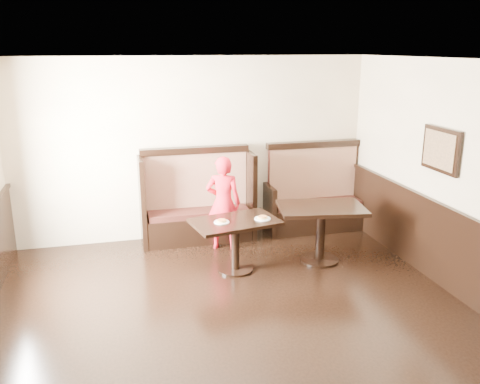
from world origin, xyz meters
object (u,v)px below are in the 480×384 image
object	(u,v)px
booth_main	(197,207)
child	(223,203)
booth_neighbor	(314,201)
table_main	(235,232)
table_neighbor	(321,220)

from	to	relation	value
booth_main	child	world-z (taller)	booth_main
booth_neighbor	table_main	size ratio (longest dim) A/B	1.34
booth_neighbor	child	bearing A→B (deg)	-164.11
booth_main	booth_neighbor	size ratio (longest dim) A/B	1.06
table_main	table_neighbor	size ratio (longest dim) A/B	0.97
booth_main	child	bearing A→B (deg)	-56.34
booth_neighbor	child	xyz separation A→B (m)	(-1.64, -0.47, 0.23)
booth_neighbor	table_neighbor	xyz separation A→B (m)	(-0.43, -1.27, 0.12)
booth_neighbor	table_main	world-z (taller)	booth_neighbor
table_main	child	world-z (taller)	child
table_neighbor	booth_neighbor	bearing A→B (deg)	80.80
booth_neighbor	table_main	bearing A→B (deg)	-142.29
booth_main	child	size ratio (longest dim) A/B	1.24
booth_main	table_main	bearing A→B (deg)	-77.25
booth_neighbor	child	distance (m)	1.72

